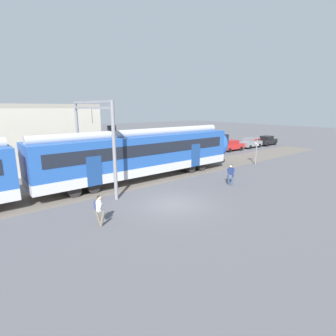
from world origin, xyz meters
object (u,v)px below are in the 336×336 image
at_px(pedestrian_navy, 231,173).
at_px(crossing_signal, 257,146).
at_px(parked_car_silver, 209,149).
at_px(parked_car_grey, 251,143).
at_px(commuter_train, 32,168).
at_px(parked_car_black, 267,140).
at_px(pedestrian_white, 99,208).
at_px(parked_car_red, 231,145).

relative_size(pedestrian_navy, crossing_signal, 0.56).
distance_m(parked_car_silver, parked_car_grey, 9.70).
bearing_deg(pedestrian_navy, commuter_train, 155.55).
xyz_separation_m(commuter_train, parked_car_black, (36.11, 4.66, -1.47)).
xyz_separation_m(pedestrian_navy, parked_car_black, (23.06, 10.59, -0.21)).
bearing_deg(parked_car_grey, parked_car_black, -1.36).
height_order(pedestrian_white, parked_car_red, pedestrian_white).
bearing_deg(parked_car_black, pedestrian_white, -162.31).
xyz_separation_m(pedestrian_white, parked_car_red, (25.24, 11.10, -0.21)).
xyz_separation_m(pedestrian_navy, crossing_signal, (8.35, 3.15, 1.02)).
xyz_separation_m(pedestrian_navy, parked_car_red, (13.87, 10.71, -0.21)).
bearing_deg(pedestrian_navy, parked_car_grey, 29.90).
relative_size(parked_car_red, parked_car_grey, 1.01).
relative_size(pedestrian_navy, parked_car_black, 0.41).
relative_size(commuter_train, crossing_signal, 12.68).
xyz_separation_m(pedestrian_white, parked_car_silver, (20.28, 10.91, -0.21)).
height_order(pedestrian_white, crossing_signal, crossing_signal).
height_order(pedestrian_white, pedestrian_navy, same).
height_order(pedestrian_navy, parked_car_silver, pedestrian_navy).
xyz_separation_m(parked_car_silver, parked_car_black, (14.15, 0.07, 0.00)).
bearing_deg(parked_car_silver, parked_car_black, 0.29).
distance_m(pedestrian_navy, parked_car_black, 25.38).
bearing_deg(pedestrian_navy, pedestrian_white, -178.05).
bearing_deg(parked_car_grey, parked_car_red, 179.81).
xyz_separation_m(commuter_train, pedestrian_white, (1.68, -6.32, -1.26)).
height_order(parked_car_grey, parked_car_black, same).
xyz_separation_m(commuter_train, pedestrian_navy, (13.05, -5.93, -1.26)).
height_order(parked_car_silver, crossing_signal, crossing_signal).
relative_size(pedestrian_navy, parked_car_silver, 0.41).
xyz_separation_m(parked_car_silver, crossing_signal, (-0.56, -7.38, 1.23)).
bearing_deg(parked_car_grey, parked_car_silver, -178.95).
height_order(pedestrian_navy, parked_car_red, pedestrian_navy).
height_order(commuter_train, pedestrian_white, commuter_train).
bearing_deg(parked_car_silver, parked_car_grey, 1.05).
distance_m(commuter_train, parked_car_grey, 32.05).
bearing_deg(pedestrian_white, pedestrian_navy, 1.95).
bearing_deg(pedestrian_white, parked_car_red, 23.74).
xyz_separation_m(parked_car_red, parked_car_grey, (4.74, -0.02, 0.00)).
distance_m(pedestrian_navy, parked_car_grey, 21.47).
distance_m(pedestrian_white, pedestrian_navy, 11.38).
xyz_separation_m(pedestrian_white, parked_car_grey, (29.98, 11.09, -0.21)).
height_order(pedestrian_white, parked_car_grey, pedestrian_white).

